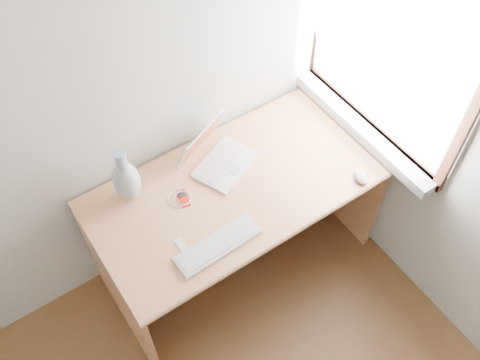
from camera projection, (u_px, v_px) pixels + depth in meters
window at (385, 48)px, 2.29m from camera, size 0.11×0.99×1.10m
desk at (228, 198)px, 2.73m from camera, size 1.41×0.70×0.75m
laptop at (221, 154)px, 2.56m from camera, size 0.35×0.35×0.20m
external_keyboard at (218, 245)px, 2.30m from camera, size 0.39×0.13×0.02m
mouse at (361, 176)px, 2.52m from camera, size 0.09×0.11×0.03m
ipod at (183, 198)px, 2.46m from camera, size 0.06×0.10×0.01m
cable_coil at (180, 198)px, 2.46m from camera, size 0.13×0.13×0.01m
remote at (182, 246)px, 2.31m from camera, size 0.04×0.09×0.01m
vase at (126, 180)px, 2.37m from camera, size 0.12×0.12×0.31m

